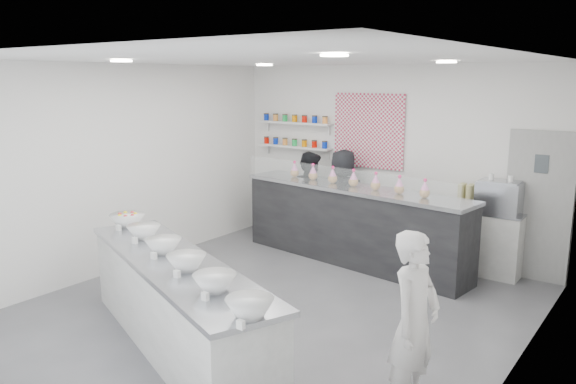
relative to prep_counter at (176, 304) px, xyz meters
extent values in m
plane|color=#515156|center=(0.24, 1.38, -0.48)|extent=(6.00, 6.00, 0.00)
plane|color=white|center=(0.24, 1.38, 2.52)|extent=(6.00, 6.00, 0.00)
plane|color=white|center=(0.24, 4.38, 1.02)|extent=(5.50, 0.00, 5.50)
plane|color=white|center=(-2.51, 1.38, 1.02)|extent=(0.00, 6.00, 6.00)
plane|color=white|center=(2.99, 1.38, 1.02)|extent=(0.00, 6.00, 6.00)
cube|color=gray|center=(2.54, 4.35, 0.57)|extent=(0.88, 0.04, 2.10)
cube|color=#AC2042|center=(-0.11, 4.35, 1.47)|extent=(1.25, 0.03, 1.20)
cube|color=silver|center=(-1.51, 4.28, 1.12)|extent=(1.45, 0.22, 0.04)
cube|color=silver|center=(-1.51, 4.28, 1.54)|extent=(1.45, 0.22, 0.04)
cylinder|color=white|center=(-1.16, 0.38, 2.50)|extent=(0.24, 0.24, 0.02)
cylinder|color=white|center=(1.64, 0.38, 2.50)|extent=(0.24, 0.24, 0.02)
cylinder|color=white|center=(-1.16, 2.98, 2.50)|extent=(0.24, 0.24, 0.02)
cylinder|color=white|center=(1.64, 2.98, 2.50)|extent=(0.24, 0.24, 0.02)
cube|color=#B2B3AD|center=(0.00, 0.00, 0.00)|extent=(3.53, 2.04, 0.95)
cube|color=black|center=(0.10, 3.52, 0.12)|extent=(3.89, 1.18, 1.19)
cube|color=white|center=(0.06, 3.19, 0.87)|extent=(3.75, 0.49, 0.32)
cube|color=#B2B3AD|center=(1.79, 4.16, -0.01)|extent=(1.25, 0.40, 0.93)
cube|color=#93969E|center=(2.07, 4.16, 0.68)|extent=(0.58, 0.40, 0.45)
imported|color=silver|center=(2.47, 0.38, 0.32)|extent=(0.42, 0.60, 1.58)
imported|color=black|center=(-0.95, 3.92, 0.32)|extent=(0.95, 0.85, 1.59)
imported|color=black|center=(-0.35, 3.98, 0.36)|extent=(0.94, 0.75, 1.67)
camera|label=1|loc=(4.17, -3.77, 2.32)|focal=35.00mm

